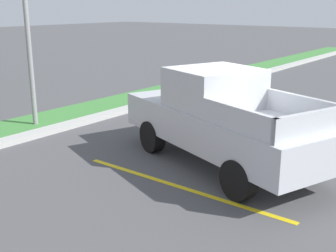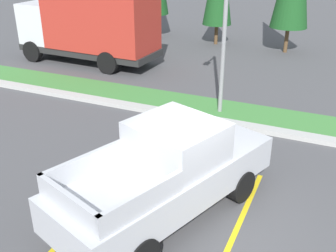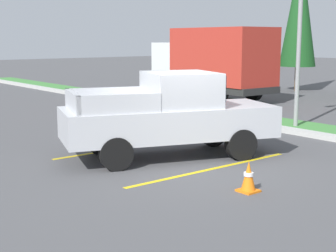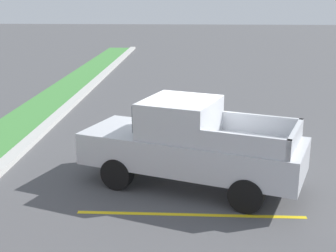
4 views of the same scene
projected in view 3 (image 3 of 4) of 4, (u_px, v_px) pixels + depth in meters
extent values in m
plane|color=#4C4C4F|center=(187.00, 162.00, 12.16)|extent=(120.00, 120.00, 0.00)
cube|color=yellow|center=(133.00, 146.00, 13.88)|extent=(0.12, 4.80, 0.01)
cube|color=yellow|center=(212.00, 169.00, 11.51)|extent=(0.12, 4.80, 0.01)
cube|color=#B2B2AD|center=(313.00, 134.00, 15.25)|extent=(56.00, 0.40, 0.15)
cube|color=#42843D|center=(334.00, 132.00, 15.93)|extent=(56.00, 1.80, 0.06)
cylinder|color=black|center=(212.00, 132.00, 13.92)|extent=(0.52, 0.81, 0.76)
cylinder|color=black|center=(241.00, 144.00, 12.34)|extent=(0.52, 0.81, 0.76)
cylinder|color=black|center=(101.00, 139.00, 12.93)|extent=(0.52, 0.81, 0.76)
cylinder|color=black|center=(116.00, 154.00, 11.34)|extent=(0.52, 0.81, 0.76)
cube|color=silver|center=(169.00, 122.00, 12.55)|extent=(3.56, 5.54, 0.76)
cube|color=silver|center=(181.00, 89.00, 12.51)|extent=(2.20, 2.11, 0.84)
cube|color=#2D3842|center=(211.00, 86.00, 12.76)|extent=(1.54, 0.61, 0.63)
cube|color=silver|center=(103.00, 96.00, 12.77)|extent=(0.74, 1.82, 0.44)
cube|color=silver|center=(119.00, 104.00, 11.19)|extent=(0.74, 1.82, 0.44)
cube|color=silver|center=(73.00, 102.00, 11.69)|extent=(1.73, 0.71, 0.44)
cube|color=silver|center=(261.00, 126.00, 13.40)|extent=(1.75, 0.77, 0.28)
cylinder|color=black|center=(161.00, 86.00, 26.14)|extent=(1.01, 0.34, 1.00)
cylinder|color=black|center=(194.00, 84.00, 27.43)|extent=(1.01, 0.34, 1.00)
cylinder|color=black|center=(219.00, 93.00, 22.66)|extent=(1.01, 0.34, 1.00)
cylinder|color=black|center=(253.00, 90.00, 23.95)|extent=(1.01, 0.34, 1.00)
cube|color=#262626|center=(210.00, 86.00, 24.70)|extent=(6.89, 2.58, 0.30)
cube|color=silver|center=(178.00, 61.00, 26.54)|extent=(1.69, 2.36, 1.90)
cube|color=#2D3842|center=(169.00, 56.00, 27.14)|extent=(0.15, 2.10, 0.90)
cube|color=#B22D23|center=(222.00, 56.00, 23.83)|extent=(5.10, 2.61, 2.60)
cylinder|color=gray|center=(299.00, 33.00, 16.31)|extent=(0.14, 0.14, 6.17)
cylinder|color=brown|center=(296.00, 79.00, 28.47)|extent=(0.20, 0.20, 1.38)
cone|color=#194C1E|center=(299.00, 9.00, 27.82)|extent=(1.99, 1.99, 6.28)
cube|color=orange|center=(248.00, 191.00, 9.80)|extent=(0.36, 0.36, 0.04)
cone|color=orange|center=(249.00, 176.00, 9.75)|extent=(0.28, 0.28, 0.56)
cylinder|color=white|center=(249.00, 174.00, 9.75)|extent=(0.19, 0.19, 0.07)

